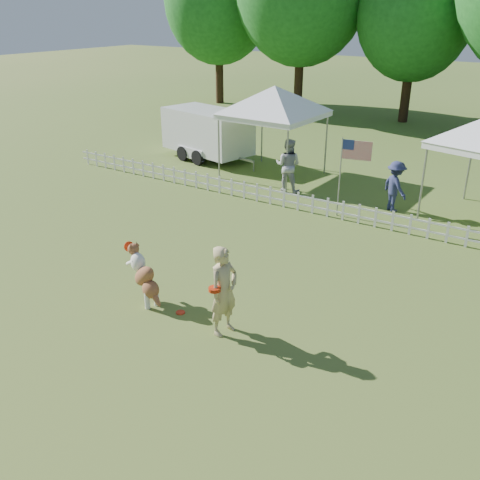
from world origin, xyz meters
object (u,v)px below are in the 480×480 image
(canopy_tent_left, at_px, (274,133))
(flag_pole, at_px, (340,178))
(handler, at_px, (224,291))
(frisbee_on_turf, at_px, (180,312))
(dog, at_px, (145,277))
(cargo_trailer, at_px, (208,134))
(spectator_a, at_px, (288,165))
(spectator_b, at_px, (395,186))

(canopy_tent_left, xyz_separation_m, flag_pole, (3.75, -2.51, -0.41))
(handler, bearing_deg, frisbee_on_turf, 95.27)
(frisbee_on_turf, bearing_deg, dog, -176.77)
(dog, bearing_deg, cargo_trailer, 140.23)
(canopy_tent_left, xyz_separation_m, cargo_trailer, (-3.49, 0.62, -0.58))
(handler, xyz_separation_m, spectator_a, (-3.21, 8.29, 0.00))
(dog, xyz_separation_m, spectator_a, (-1.15, 8.29, 0.29))
(canopy_tent_left, bearing_deg, spectator_a, -42.33)
(frisbee_on_turf, bearing_deg, spectator_a, 103.95)
(flag_pole, bearing_deg, canopy_tent_left, 135.48)
(cargo_trailer, height_order, spectator_b, cargo_trailer)
(cargo_trailer, relative_size, spectator_a, 2.57)
(spectator_b, bearing_deg, cargo_trailer, 25.35)
(spectator_a, bearing_deg, dog, 87.18)
(cargo_trailer, bearing_deg, canopy_tent_left, 1.66)
(canopy_tent_left, height_order, spectator_b, canopy_tent_left)
(frisbee_on_turf, relative_size, canopy_tent_left, 0.06)
(canopy_tent_left, bearing_deg, frisbee_on_turf, -68.97)
(dog, xyz_separation_m, frisbee_on_turf, (0.90, 0.05, -0.60))
(cargo_trailer, relative_size, spectator_b, 2.97)
(handler, bearing_deg, flag_pole, 14.55)
(handler, xyz_separation_m, flag_pole, (-0.80, 7.06, 0.29))
(flag_pole, distance_m, spectator_a, 2.72)
(flag_pole, xyz_separation_m, spectator_a, (-2.41, 1.23, -0.29))
(canopy_tent_left, distance_m, spectator_b, 5.20)
(cargo_trailer, bearing_deg, frisbee_on_turf, -44.10)
(canopy_tent_left, bearing_deg, dog, -73.97)
(handler, bearing_deg, canopy_tent_left, 33.49)
(dog, distance_m, spectator_b, 8.81)
(spectator_b, bearing_deg, canopy_tent_left, 24.26)
(frisbee_on_turf, relative_size, spectator_b, 0.13)
(handler, height_order, canopy_tent_left, canopy_tent_left)
(handler, xyz_separation_m, frisbee_on_turf, (-1.16, 0.06, -0.90))
(dog, bearing_deg, frisbee_on_turf, 23.07)
(canopy_tent_left, xyz_separation_m, spectator_a, (1.34, -1.28, -0.70))
(dog, height_order, cargo_trailer, cargo_trailer)
(dog, bearing_deg, flag_pole, 99.72)
(spectator_a, bearing_deg, spectator_b, 171.62)
(handler, height_order, spectator_a, spectator_a)
(dog, relative_size, flag_pole, 0.51)
(handler, xyz_separation_m, cargo_trailer, (-8.04, 10.20, 0.12))
(handler, distance_m, flag_pole, 7.11)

